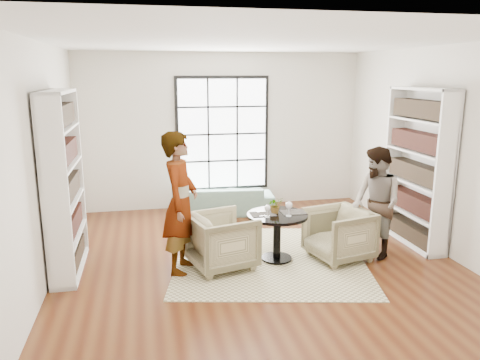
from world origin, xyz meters
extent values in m
plane|color=#5A3115|center=(0.00, 0.00, 0.00)|extent=(6.00, 6.00, 0.00)
plane|color=silver|center=(0.00, 3.00, 1.50)|extent=(5.50, 0.00, 5.50)
plane|color=silver|center=(-2.75, 0.00, 1.50)|extent=(0.00, 6.00, 6.00)
plane|color=silver|center=(2.75, 0.00, 1.50)|extent=(0.00, 6.00, 6.00)
plane|color=silver|center=(0.00, -3.00, 1.50)|extent=(5.50, 0.00, 5.50)
plane|color=white|center=(0.00, 0.00, 3.00)|extent=(6.00, 6.00, 0.00)
cube|color=black|center=(0.00, 2.98, 1.45)|extent=(1.82, 0.06, 2.22)
cube|color=white|center=(0.00, 2.94, 1.45)|extent=(1.70, 0.02, 2.10)
cube|color=beige|center=(0.19, 0.09, 0.01)|extent=(3.13, 3.13, 0.01)
cylinder|color=black|center=(0.27, 0.03, 0.02)|extent=(0.44, 0.44, 0.04)
cylinder|color=black|center=(0.27, 0.03, 0.33)|extent=(0.11, 0.11, 0.60)
cylinder|color=black|center=(0.27, 0.03, 0.66)|extent=(0.85, 0.85, 0.04)
imported|color=gray|center=(-0.03, 2.45, 0.26)|extent=(1.85, 0.88, 0.52)
imported|color=tan|center=(-0.53, -0.05, 0.38)|extent=(1.02, 1.00, 0.76)
imported|color=#C3C28B|center=(1.15, -0.09, 0.37)|extent=(0.97, 0.95, 0.74)
imported|color=gray|center=(-1.08, -0.05, 0.94)|extent=(0.65, 0.80, 1.89)
imported|color=gray|center=(1.70, -0.09, 0.80)|extent=(0.69, 0.84, 1.60)
cube|color=black|center=(0.07, 0.06, 0.69)|extent=(0.34, 0.26, 0.01)
cube|color=black|center=(0.52, 0.06, 0.69)|extent=(0.34, 0.26, 0.01)
cylinder|color=silver|center=(0.10, -0.08, 0.69)|extent=(0.06, 0.06, 0.01)
cylinder|color=silver|center=(0.10, -0.08, 0.74)|extent=(0.01, 0.01, 0.10)
sphere|color=maroon|center=(0.10, -0.08, 0.82)|extent=(0.08, 0.08, 0.08)
ellipsoid|color=white|center=(0.10, -0.08, 0.82)|extent=(0.08, 0.08, 0.09)
cylinder|color=silver|center=(0.40, -0.09, 0.69)|extent=(0.08, 0.08, 0.01)
cylinder|color=silver|center=(0.40, -0.09, 0.75)|extent=(0.01, 0.01, 0.12)
sphere|color=maroon|center=(0.40, -0.09, 0.84)|extent=(0.09, 0.09, 0.09)
ellipsoid|color=white|center=(0.40, -0.09, 0.84)|extent=(0.10, 0.10, 0.11)
imported|color=gray|center=(0.26, 0.09, 0.80)|extent=(0.22, 0.19, 0.23)
camera|label=1|loc=(-1.51, -5.99, 2.61)|focal=35.00mm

